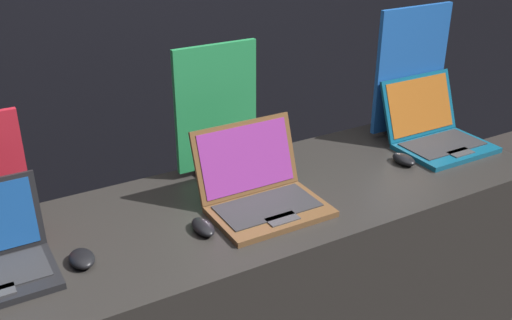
% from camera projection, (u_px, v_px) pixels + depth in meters
% --- Properties ---
extents(display_counter, '(2.18, 0.69, 0.88)m').
position_uv_depth(display_counter, '(254.00, 302.00, 2.25)').
color(display_counter, '#282623').
rests_on(display_counter, ground_plane).
extents(mouse_front, '(0.07, 0.10, 0.03)m').
position_uv_depth(mouse_front, '(82.00, 259.00, 1.71)').
color(mouse_front, black).
rests_on(mouse_front, display_counter).
extents(laptop_middle, '(0.38, 0.34, 0.26)m').
position_uv_depth(laptop_middle, '(261.00, 190.00, 2.00)').
color(laptop_middle, brown).
rests_on(laptop_middle, display_counter).
extents(mouse_middle, '(0.06, 0.11, 0.03)m').
position_uv_depth(mouse_middle, '(203.00, 227.00, 1.87)').
color(mouse_middle, black).
rests_on(mouse_middle, display_counter).
extents(promo_stand_middle, '(0.32, 0.07, 0.48)m').
position_uv_depth(promo_stand_middle, '(217.00, 112.00, 2.17)').
color(promo_stand_middle, black).
rests_on(promo_stand_middle, display_counter).
extents(laptop_back, '(0.37, 0.35, 0.26)m').
position_uv_depth(laptop_back, '(435.00, 131.00, 2.46)').
color(laptop_back, '#0F5170').
rests_on(laptop_back, display_counter).
extents(mouse_back, '(0.06, 0.11, 0.04)m').
position_uv_depth(mouse_back, '(404.00, 159.00, 2.31)').
color(mouse_back, black).
rests_on(mouse_back, display_counter).
extents(promo_stand_back, '(0.37, 0.07, 0.54)m').
position_uv_depth(promo_stand_back, '(410.00, 73.00, 2.51)').
color(promo_stand_back, black).
rests_on(promo_stand_back, display_counter).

